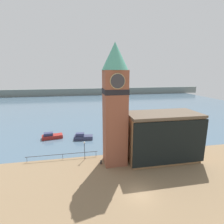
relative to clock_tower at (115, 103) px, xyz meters
name	(u,v)px	position (x,y,z in m)	size (l,w,h in m)	color
ground_plane	(140,195)	(1.62, -9.73, -11.64)	(160.00, 160.00, 0.00)	#846B4C
water	(94,104)	(1.62, 63.37, -11.65)	(160.00, 120.00, 0.00)	slate
far_shoreline	(89,92)	(1.62, 103.37, -9.14)	(180.00, 3.00, 5.00)	slate
pier_railing	(63,155)	(-9.99, 3.12, -10.67)	(13.95, 0.08, 1.09)	#333338
clock_tower	(115,103)	(0.00, 0.00, 0.00)	(4.62, 4.62, 21.96)	brown
pier_building	(162,136)	(9.43, -0.34, -6.92)	(14.05, 7.05, 9.41)	#9E754C
boat_near	(83,137)	(-5.75, 13.08, -11.00)	(4.90, 2.27, 1.69)	#333856
boat_far	(52,136)	(-13.75, 15.28, -11.03)	(5.44, 2.94, 1.61)	maroon
mooring_bollard_near	(101,162)	(-2.70, -0.17, -11.25)	(0.30, 0.30, 0.73)	#2D2D33
lamp_post	(84,147)	(-5.64, 2.17, -9.01)	(0.32, 0.32, 3.74)	black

